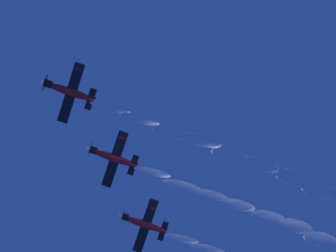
% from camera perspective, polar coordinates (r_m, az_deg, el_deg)
% --- Properties ---
extents(airplane_lead, '(7.98, 7.77, 3.39)m').
position_cam_1_polar(airplane_lead, '(89.71, -9.47, 3.29)').
color(airplane_lead, red).
extents(airplane_left_wingman, '(7.97, 7.73, 3.53)m').
position_cam_1_polar(airplane_left_wingman, '(93.94, -5.33, -2.99)').
color(airplane_left_wingman, red).
extents(airplane_right_wingman, '(7.87, 7.73, 3.83)m').
position_cam_1_polar(airplane_right_wingman, '(99.22, -2.39, -9.27)').
color(airplane_right_wingman, red).
extents(smoke_trail_lead, '(29.40, 35.72, 8.20)m').
position_cam_1_polar(smoke_trail_lead, '(90.34, 9.68, -4.09)').
color(smoke_trail_lead, white).
extents(smoke_trail_left_wingman, '(29.18, 35.46, 8.20)m').
position_cam_1_polar(smoke_trail_left_wingman, '(97.52, 12.64, -9.63)').
color(smoke_trail_left_wingman, white).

